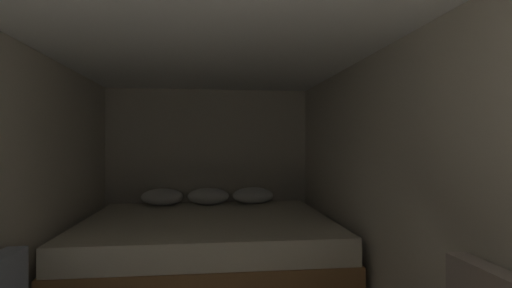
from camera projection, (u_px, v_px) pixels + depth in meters
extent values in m
cube|color=beige|center=(208.00, 174.00, 4.65)|extent=(2.50, 0.05, 2.06)
cube|color=beige|center=(405.00, 203.00, 2.38)|extent=(0.05, 4.81, 2.06)
cube|color=white|center=(207.00, 27.00, 2.24)|extent=(2.50, 4.81, 0.05)
cube|color=olive|center=(208.00, 266.00, 3.61)|extent=(2.28, 1.95, 0.50)
cube|color=beige|center=(208.00, 228.00, 3.61)|extent=(2.24, 1.91, 0.21)
ellipsoid|color=white|center=(162.00, 197.00, 4.30)|extent=(0.47, 0.32, 0.19)
ellipsoid|color=white|center=(253.00, 195.00, 4.43)|extent=(0.47, 0.32, 0.19)
ellipsoid|color=white|center=(208.00, 196.00, 4.36)|extent=(0.47, 0.32, 0.19)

